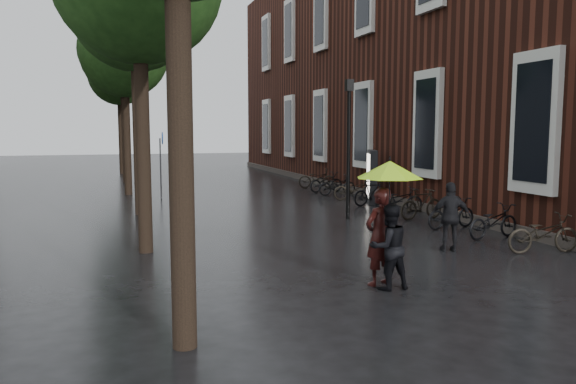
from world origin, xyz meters
name	(u,v)px	position (x,y,z in m)	size (l,w,h in m)	color
ground	(491,339)	(0.00, 0.00, 0.00)	(120.00, 120.00, 0.00)	black
brick_building	(420,67)	(10.47, 19.46, 5.99)	(10.20, 33.20, 12.00)	#38160F
street_trees	(128,34)	(-3.99, 15.91, 6.34)	(4.33, 34.03, 8.91)	black
person_burgundy	(379,237)	(-0.23, 2.89, 0.90)	(0.65, 0.43, 1.79)	black
person_black	(389,247)	(-0.20, 2.59, 0.76)	(0.74, 0.58, 1.53)	black
lime_umbrella	(390,170)	(-0.17, 2.66, 2.13)	(1.20, 1.20, 1.76)	black
pedestrian_walking	(451,217)	(2.65, 4.93, 0.81)	(0.95, 0.39, 1.62)	black
parked_bicycles	(385,196)	(4.52, 11.75, 0.46)	(2.11, 15.86, 0.99)	black
ad_lightbox	(372,177)	(4.77, 13.30, 1.02)	(0.31, 1.35, 2.03)	black
lamp_post	(349,135)	(2.33, 10.04, 2.65)	(0.22, 0.22, 4.36)	black
cycle_sign	(161,155)	(-2.78, 17.17, 1.79)	(0.14, 0.49, 2.71)	#262628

